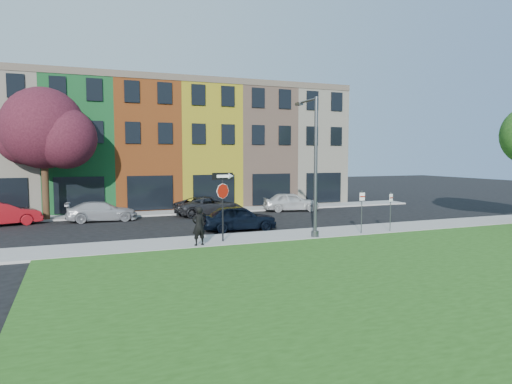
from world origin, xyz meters
name	(u,v)px	position (x,y,z in m)	size (l,w,h in m)	color
ground	(311,248)	(0.00, 0.00, 0.00)	(120.00, 120.00, 0.00)	black
sidewalk_near	(317,233)	(2.00, 3.00, 0.06)	(40.00, 3.00, 0.12)	gray
sidewalk_far	(180,212)	(-3.00, 15.00, 0.06)	(40.00, 2.40, 0.12)	gray
rowhouse_block	(170,148)	(-2.50, 21.18, 4.99)	(30.00, 10.12, 10.00)	#C0B79F
stop_sign	(223,193)	(-3.57, 2.44, 2.51)	(1.05, 0.10, 3.37)	black
man	(199,226)	(-4.93, 1.90, 1.04)	(0.75, 0.58, 1.84)	black
sedan_near	(239,218)	(-1.53, 5.90, 0.74)	(4.44, 2.03, 1.48)	black
parked_car_red	(1,214)	(-14.54, 12.86, 0.74)	(4.73, 2.71, 1.48)	maroon
parked_car_silver	(102,211)	(-8.68, 12.73, 0.65)	(4.54, 1.94, 1.31)	#A1A0A5
parked_car_dark	(209,206)	(-1.33, 12.91, 0.69)	(5.23, 2.98, 1.38)	black
parked_car_white	(291,202)	(5.31, 13.05, 0.73)	(4.57, 2.64, 1.46)	silver
street_lamp	(314,167)	(1.26, 2.13, 3.74)	(0.43, 2.58, 7.18)	#484B4D
parking_sign_a	(362,207)	(4.10, 1.89, 1.56)	(0.32, 0.08, 2.32)	#484B4D
parking_sign_b	(391,207)	(6.00, 1.89, 1.48)	(0.31, 0.15, 2.17)	#484B4D
tree_purple	(45,130)	(-11.99, 14.25, 5.96)	(6.35, 5.56, 8.63)	#301E10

